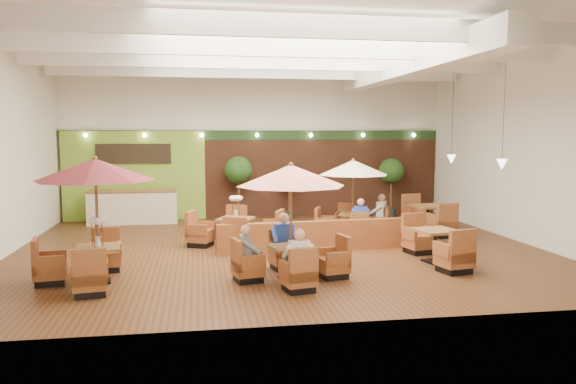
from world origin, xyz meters
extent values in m
plane|color=#381E0F|center=(0.00, 0.00, 0.00)|extent=(14.00, 14.00, 0.00)
cube|color=silver|center=(0.00, 6.00, 2.75)|extent=(14.00, 0.04, 5.50)
cube|color=silver|center=(0.00, -6.00, 2.75)|extent=(14.00, 0.04, 5.50)
cube|color=silver|center=(7.00, 0.00, 2.75)|extent=(0.04, 12.00, 5.50)
cube|color=white|center=(0.00, 0.00, 5.50)|extent=(14.00, 12.00, 0.04)
cube|color=brown|center=(0.00, 5.94, 1.60)|extent=(13.90, 0.10, 3.20)
cube|color=#1E3819|center=(0.00, 5.93, 3.05)|extent=(13.90, 0.12, 0.35)
cube|color=#79A32F|center=(-4.40, 5.88, 1.60)|extent=(5.00, 0.08, 3.20)
cube|color=black|center=(-4.40, 5.80, 2.40)|extent=(2.60, 0.08, 0.70)
cube|color=white|center=(3.50, 0.00, 4.95)|extent=(0.60, 11.00, 0.60)
cube|color=white|center=(0.00, -4.00, 5.15)|extent=(13.60, 0.12, 0.45)
cube|color=white|center=(0.00, -1.30, 5.15)|extent=(13.60, 0.12, 0.45)
cube|color=white|center=(0.00, 1.30, 5.15)|extent=(13.60, 0.12, 0.45)
cube|color=white|center=(0.00, 4.00, 5.15)|extent=(13.60, 0.12, 0.45)
cylinder|color=black|center=(5.80, -1.00, 3.90)|extent=(0.01, 0.01, 3.20)
cone|color=white|center=(5.80, -1.00, 2.30)|extent=(0.28, 0.28, 0.28)
cylinder|color=black|center=(5.80, 2.00, 3.90)|extent=(0.01, 0.01, 3.20)
cone|color=white|center=(5.80, 2.00, 2.30)|extent=(0.28, 0.28, 0.28)
sphere|color=#FFEAC6|center=(-6.00, 5.70, 3.05)|extent=(0.14, 0.14, 0.14)
sphere|color=#FFEAC6|center=(-4.00, 5.70, 3.05)|extent=(0.14, 0.14, 0.14)
sphere|color=#FFEAC6|center=(-2.00, 5.70, 3.05)|extent=(0.14, 0.14, 0.14)
sphere|color=#FFEAC6|center=(0.00, 5.70, 3.05)|extent=(0.14, 0.14, 0.14)
sphere|color=#FFEAC6|center=(2.00, 5.70, 3.05)|extent=(0.14, 0.14, 0.14)
sphere|color=#FFEAC6|center=(4.00, 5.70, 3.05)|extent=(0.14, 0.14, 0.14)
sphere|color=#FFEAC6|center=(6.00, 5.70, 3.05)|extent=(0.14, 0.14, 0.14)
cube|color=beige|center=(-4.40, 5.10, 0.55)|extent=(3.00, 0.70, 1.10)
cube|color=brown|center=(-4.40, 5.10, 1.15)|extent=(3.00, 0.75, 0.06)
cube|color=brown|center=(1.17, -0.33, 0.40)|extent=(5.79, 0.60, 0.80)
cube|color=brown|center=(-4.25, -2.73, 0.74)|extent=(1.00, 1.00, 0.06)
cylinder|color=black|center=(-4.25, -2.73, 0.38)|extent=(0.10, 0.10, 0.68)
cube|color=black|center=(-4.25, -2.73, 0.02)|extent=(0.53, 0.53, 0.04)
cube|color=brown|center=(-4.25, -3.71, 0.31)|extent=(0.73, 0.73, 0.33)
cube|color=brown|center=(-4.29, -3.97, 0.61)|extent=(0.64, 0.20, 0.72)
cube|color=brown|center=(-4.54, -3.75, 0.51)|extent=(0.17, 0.57, 0.29)
cube|color=brown|center=(-3.95, -3.66, 0.51)|extent=(0.17, 0.57, 0.29)
cube|color=black|center=(-4.25, -3.71, 0.07)|extent=(0.64, 0.64, 0.14)
cube|color=brown|center=(-4.25, -1.76, 0.31)|extent=(0.73, 0.73, 0.33)
cube|color=brown|center=(-4.20, -1.50, 0.61)|extent=(0.64, 0.20, 0.72)
cube|color=brown|center=(-3.95, -1.71, 0.51)|extent=(0.17, 0.57, 0.29)
cube|color=brown|center=(-4.54, -1.81, 0.51)|extent=(0.17, 0.57, 0.29)
cube|color=black|center=(-4.25, -1.76, 0.07)|extent=(0.64, 0.64, 0.14)
cube|color=brown|center=(-5.22, -2.73, 0.31)|extent=(0.73, 0.73, 0.33)
cube|color=brown|center=(-4.95, -2.78, 0.61)|extent=(0.20, 0.64, 0.72)
cube|color=brown|center=(-5.26, -2.44, 0.51)|extent=(0.57, 0.17, 0.29)
cube|color=brown|center=(-5.17, -3.03, 0.51)|extent=(0.57, 0.17, 0.29)
cube|color=black|center=(-5.22, -2.73, 0.07)|extent=(0.64, 0.64, 0.14)
cylinder|color=brown|center=(-4.25, -2.73, 1.28)|extent=(0.06, 0.06, 2.56)
cone|color=maroon|center=(-4.25, -2.73, 2.38)|extent=(2.46, 2.46, 0.45)
sphere|color=brown|center=(-4.25, -2.73, 2.61)|extent=(0.10, 0.10, 0.10)
cylinder|color=silver|center=(-4.25, -2.73, 0.88)|extent=(0.10, 0.10, 0.22)
cube|color=brown|center=(-0.22, -3.14, 0.70)|extent=(0.98, 0.98, 0.06)
cylinder|color=black|center=(-0.22, -3.14, 0.36)|extent=(0.10, 0.10, 0.64)
cube|color=black|center=(-0.22, -3.14, 0.02)|extent=(0.52, 0.52, 0.04)
cube|color=brown|center=(-0.22, -4.06, 0.29)|extent=(0.72, 0.72, 0.31)
cube|color=brown|center=(-0.28, -4.30, 0.58)|extent=(0.61, 0.23, 0.68)
cube|color=brown|center=(-0.50, -4.12, 0.48)|extent=(0.19, 0.54, 0.27)
cube|color=brown|center=(0.05, -4.00, 0.48)|extent=(0.19, 0.54, 0.27)
cube|color=black|center=(-0.22, -4.06, 0.07)|extent=(0.64, 0.64, 0.14)
cube|color=brown|center=(-0.22, -2.22, 0.29)|extent=(0.72, 0.72, 0.31)
cube|color=brown|center=(-0.17, -1.98, 0.58)|extent=(0.61, 0.23, 0.68)
cube|color=brown|center=(0.05, -2.16, 0.48)|extent=(0.19, 0.54, 0.27)
cube|color=brown|center=(-0.50, -2.28, 0.48)|extent=(0.19, 0.54, 0.27)
cube|color=black|center=(-0.22, -2.22, 0.07)|extent=(0.64, 0.64, 0.14)
cube|color=brown|center=(-1.14, -3.14, 0.29)|extent=(0.72, 0.72, 0.31)
cube|color=brown|center=(-0.90, -3.20, 0.58)|extent=(0.23, 0.61, 0.68)
cube|color=brown|center=(-1.21, -2.87, 0.48)|extent=(0.54, 0.19, 0.27)
cube|color=brown|center=(-1.08, -3.41, 0.48)|extent=(0.54, 0.19, 0.27)
cube|color=black|center=(-1.14, -3.14, 0.07)|extent=(0.64, 0.64, 0.14)
cube|color=brown|center=(0.69, -3.14, 0.29)|extent=(0.72, 0.72, 0.31)
cube|color=brown|center=(0.45, -3.09, 0.58)|extent=(0.23, 0.61, 0.68)
cube|color=brown|center=(0.76, -3.41, 0.48)|extent=(0.54, 0.19, 0.27)
cube|color=brown|center=(0.63, -2.87, 0.48)|extent=(0.54, 0.19, 0.27)
cube|color=black|center=(0.69, -3.14, 0.07)|extent=(0.64, 0.64, 0.14)
cylinder|color=brown|center=(-0.22, -3.14, 1.21)|extent=(0.06, 0.06, 2.42)
cone|color=#DA7969|center=(-0.22, -3.14, 2.24)|extent=(2.32, 2.32, 0.45)
sphere|color=brown|center=(-0.22, -3.14, 2.47)|extent=(0.10, 0.10, 0.10)
cube|color=brown|center=(2.52, 1.78, 0.65)|extent=(1.02, 1.02, 0.05)
cylinder|color=black|center=(2.52, 1.78, 0.33)|extent=(0.09, 0.09, 0.60)
cube|color=black|center=(2.52, 1.78, 0.02)|extent=(0.54, 0.54, 0.04)
cube|color=brown|center=(2.52, 0.92, 0.27)|extent=(0.74, 0.74, 0.29)
cube|color=brown|center=(2.61, 0.70, 0.54)|extent=(0.55, 0.31, 0.63)
cube|color=brown|center=(2.28, 1.03, 0.45)|extent=(0.27, 0.48, 0.25)
cube|color=brown|center=(2.76, 0.81, 0.45)|extent=(0.27, 0.48, 0.25)
cube|color=black|center=(2.52, 0.92, 0.06)|extent=(0.66, 0.66, 0.13)
cube|color=brown|center=(2.52, 2.64, 0.27)|extent=(0.74, 0.74, 0.29)
cube|color=brown|center=(2.42, 2.85, 0.54)|extent=(0.55, 0.31, 0.63)
cube|color=brown|center=(2.76, 2.53, 0.45)|extent=(0.27, 0.48, 0.25)
cube|color=brown|center=(2.28, 2.75, 0.45)|extent=(0.27, 0.48, 0.25)
cube|color=black|center=(2.52, 2.64, 0.06)|extent=(0.66, 0.66, 0.13)
cube|color=brown|center=(1.66, 1.78, 0.27)|extent=(0.74, 0.74, 0.29)
cube|color=brown|center=(1.87, 1.87, 0.54)|extent=(0.31, 0.55, 0.63)
cube|color=brown|center=(1.77, 2.02, 0.45)|extent=(0.48, 0.27, 0.25)
cube|color=brown|center=(1.55, 1.54, 0.45)|extent=(0.48, 0.27, 0.25)
cube|color=black|center=(1.66, 1.78, 0.06)|extent=(0.66, 0.66, 0.13)
cube|color=brown|center=(3.38, 1.78, 0.27)|extent=(0.74, 0.74, 0.29)
cube|color=brown|center=(3.16, 1.68, 0.54)|extent=(0.31, 0.55, 0.63)
cube|color=brown|center=(3.27, 1.54, 0.45)|extent=(0.48, 0.27, 0.25)
cube|color=brown|center=(3.49, 2.02, 0.45)|extent=(0.48, 0.27, 0.25)
cube|color=black|center=(3.38, 1.78, 0.06)|extent=(0.66, 0.66, 0.13)
cylinder|color=brown|center=(2.52, 1.78, 1.13)|extent=(0.06, 0.06, 2.26)
cone|color=beige|center=(2.52, 1.78, 2.08)|extent=(2.17, 2.17, 0.45)
sphere|color=brown|center=(2.52, 1.78, 2.31)|extent=(0.10, 0.10, 0.10)
cube|color=brown|center=(-1.14, 0.74, 0.74)|extent=(1.16, 1.16, 0.06)
cylinder|color=black|center=(-1.14, 0.74, 0.38)|extent=(0.10, 0.10, 0.68)
cube|color=black|center=(-1.14, 0.74, 0.02)|extent=(0.61, 0.61, 0.04)
cube|color=brown|center=(-1.14, -0.25, 0.31)|extent=(0.85, 0.85, 0.33)
cube|color=brown|center=(-1.03, -0.49, 0.62)|extent=(0.63, 0.35, 0.72)
cube|color=brown|center=(-1.41, -0.12, 0.52)|extent=(0.31, 0.55, 0.29)
cube|color=brown|center=(-0.86, -0.37, 0.52)|extent=(0.31, 0.55, 0.29)
cube|color=black|center=(-1.14, -0.25, 0.07)|extent=(0.75, 0.75, 0.14)
cube|color=brown|center=(-1.14, 1.72, 0.31)|extent=(0.85, 0.85, 0.33)
cube|color=brown|center=(-1.25, 1.96, 0.62)|extent=(0.63, 0.35, 0.72)
cube|color=brown|center=(-0.86, 1.60, 0.52)|extent=(0.31, 0.55, 0.29)
cube|color=brown|center=(-1.41, 1.84, 0.52)|extent=(0.31, 0.55, 0.29)
cube|color=black|center=(-1.14, 1.72, 0.07)|extent=(0.75, 0.75, 0.14)
cube|color=brown|center=(-2.12, 0.74, 0.31)|extent=(0.85, 0.85, 0.33)
cube|color=brown|center=(-1.87, 0.85, 0.62)|extent=(0.35, 0.63, 0.72)
cube|color=brown|center=(-2.00, 1.01, 0.52)|extent=(0.55, 0.31, 0.29)
cube|color=brown|center=(-2.24, 0.46, 0.52)|extent=(0.55, 0.31, 0.29)
cube|color=black|center=(-2.12, 0.74, 0.07)|extent=(0.75, 0.75, 0.14)
cube|color=brown|center=(-0.15, 0.74, 0.31)|extent=(0.85, 0.85, 0.33)
cube|color=brown|center=(-0.40, 0.63, 0.62)|extent=(0.35, 0.63, 0.72)
cube|color=brown|center=(-0.28, 0.46, 0.52)|extent=(0.55, 0.31, 0.29)
cube|color=brown|center=(-0.03, 1.01, 0.52)|extent=(0.55, 0.31, 0.29)
cube|color=black|center=(-0.15, 0.74, 0.07)|extent=(0.75, 0.75, 0.14)
cylinder|color=silver|center=(-1.14, 0.74, 0.88)|extent=(0.10, 0.10, 0.22)
cube|color=brown|center=(3.50, -2.11, 0.78)|extent=(1.08, 1.08, 0.06)
cylinder|color=black|center=(3.50, -2.11, 0.40)|extent=(0.11, 0.11, 0.71)
cube|color=black|center=(3.50, -2.11, 0.02)|extent=(0.57, 0.57, 0.04)
cube|color=brown|center=(3.50, -3.14, 0.32)|extent=(0.79, 0.79, 0.35)
cube|color=brown|center=(3.44, -3.41, 0.65)|extent=(0.68, 0.24, 0.76)
cube|color=brown|center=(3.19, -3.20, 0.54)|extent=(0.20, 0.60, 0.30)
cube|color=brown|center=(3.81, -3.08, 0.54)|extent=(0.20, 0.60, 0.30)
cube|color=black|center=(3.50, -3.14, 0.08)|extent=(0.70, 0.70, 0.15)
cube|color=brown|center=(3.50, -1.09, 0.32)|extent=(0.79, 0.79, 0.35)
cube|color=brown|center=(3.55, -0.81, 0.65)|extent=(0.68, 0.24, 0.76)
cube|color=brown|center=(3.81, -1.02, 0.54)|extent=(0.20, 0.60, 0.30)
cube|color=brown|center=(3.19, -1.15, 0.54)|extent=(0.20, 0.60, 0.30)
cube|color=black|center=(3.50, -1.09, 0.08)|extent=(0.70, 0.70, 0.15)
cube|color=brown|center=(5.08, 2.05, 0.80)|extent=(1.08, 1.08, 0.07)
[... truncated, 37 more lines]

